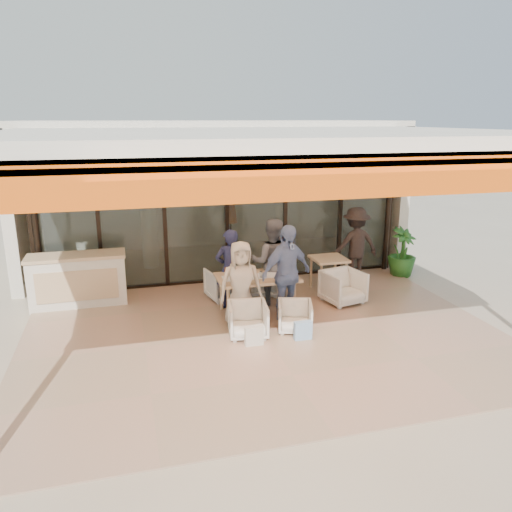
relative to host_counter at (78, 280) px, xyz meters
The scene contains 21 objects.
ground 3.92m from the host_counter, 36.21° to the right, with size 70.00×70.00×0.00m, color #C6B293.
terrace_floor 3.92m from the host_counter, 36.21° to the right, with size 8.00×6.00×0.01m, color tan.
terrace_structure 4.88m from the host_counter, 39.23° to the right, with size 8.00×6.00×3.40m.
glass_storefront 3.39m from the host_counter, 12.67° to the left, with size 8.08×0.10×3.20m.
interior_block 4.68m from the host_counter, 43.86° to the left, with size 9.05×3.62×3.52m.
host_counter is the anchor object (origin of this frame).
dining_table 3.53m from the host_counter, 22.36° to the right, with size 1.50×0.90×0.93m.
chair_far_left 2.88m from the host_counter, ahead, with size 0.68×0.64×0.70m, color white.
chair_far_right 3.72m from the host_counter, ahead, with size 0.57×0.53×0.59m, color white.
chair_near_left 3.67m from the host_counter, 38.89° to the right, with size 0.64×0.60×0.66m, color white.
chair_near_right 4.35m from the host_counter, 31.92° to the right, with size 0.57×0.54×0.59m, color white.
diner_navy 3.00m from the host_counter, 17.50° to the right, with size 0.57×0.38×1.57m, color #181935.
diner_grey 3.81m from the host_counter, 13.69° to the right, with size 0.84×0.65×1.73m, color #5D5D62.
diner_cream 3.38m from the host_counter, 32.26° to the right, with size 0.75×0.49×1.54m, color beige.
diner_periwinkle 4.12m from the host_counter, 25.99° to the right, with size 1.05×0.44×1.79m, color #687FAD.
tote_bag_cream 3.94m from the host_counter, 43.44° to the right, with size 0.30×0.10×0.34m, color silver.
tote_bag_blue 4.59m from the host_counter, 36.18° to the right, with size 0.30×0.10×0.34m, color #99BFD8.
side_table 5.09m from the host_counter, ahead, with size 0.70×0.70×0.74m.
side_chair 5.22m from the host_counter, 13.99° to the right, with size 0.72×0.67×0.74m, color white.
standing_woman 5.93m from the host_counter, ahead, with size 1.09×0.63×1.69m, color black.
potted_palm 7.16m from the host_counter, ahead, with size 0.64×0.64×1.14m, color #1E5919.
Camera 1 is at (-2.19, -7.57, 3.58)m, focal length 35.00 mm.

